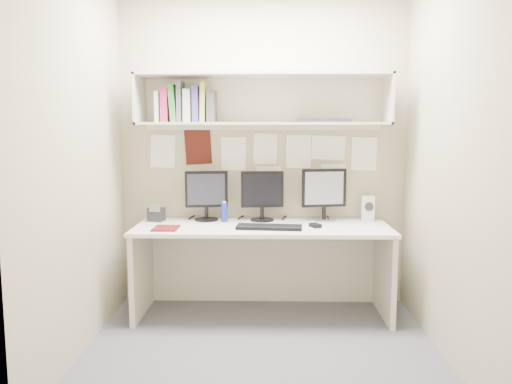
{
  "coord_description": "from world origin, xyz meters",
  "views": [
    {
      "loc": [
        0.04,
        -3.23,
        1.48
      ],
      "look_at": [
        -0.04,
        0.35,
        1.03
      ],
      "focal_mm": 35.0,
      "sensor_mm": 36.0,
      "label": 1
    }
  ],
  "objects_px": {
    "desk_phone": "(156,214)",
    "monitor_center": "(262,193)",
    "speaker": "(368,208)",
    "monitor_right": "(324,192)",
    "keyboard": "(269,227)",
    "desk": "(262,270)",
    "monitor_left": "(206,193)",
    "maroon_notebook": "(166,228)"
  },
  "relations": [
    {
      "from": "desk_phone",
      "to": "desk",
      "type": "bearing_deg",
      "value": 3.14
    },
    {
      "from": "desk",
      "to": "speaker",
      "type": "distance_m",
      "value": 1.02
    },
    {
      "from": "desk",
      "to": "speaker",
      "type": "bearing_deg",
      "value": 15.49
    },
    {
      "from": "speaker",
      "to": "desk_phone",
      "type": "xyz_separation_m",
      "value": [
        -1.76,
        -0.07,
        -0.05
      ]
    },
    {
      "from": "desk_phone",
      "to": "monitor_left",
      "type": "bearing_deg",
      "value": 20.82
    },
    {
      "from": "speaker",
      "to": "monitor_left",
      "type": "bearing_deg",
      "value": -172.29
    },
    {
      "from": "maroon_notebook",
      "to": "desk_phone",
      "type": "distance_m",
      "value": 0.37
    },
    {
      "from": "desk",
      "to": "desk_phone",
      "type": "distance_m",
      "value": 0.99
    },
    {
      "from": "desk",
      "to": "desk_phone",
      "type": "xyz_separation_m",
      "value": [
        -0.88,
        0.17,
        0.42
      ]
    },
    {
      "from": "monitor_right",
      "to": "maroon_notebook",
      "type": "height_order",
      "value": "monitor_right"
    },
    {
      "from": "monitor_left",
      "to": "maroon_notebook",
      "type": "bearing_deg",
      "value": -134.55
    },
    {
      "from": "monitor_left",
      "to": "maroon_notebook",
      "type": "height_order",
      "value": "monitor_left"
    },
    {
      "from": "desk_phone",
      "to": "maroon_notebook",
      "type": "bearing_deg",
      "value": -51.97
    },
    {
      "from": "monitor_right",
      "to": "keyboard",
      "type": "height_order",
      "value": "monitor_right"
    },
    {
      "from": "monitor_right",
      "to": "monitor_left",
      "type": "bearing_deg",
      "value": 169.01
    },
    {
      "from": "monitor_left",
      "to": "keyboard",
      "type": "height_order",
      "value": "monitor_left"
    },
    {
      "from": "speaker",
      "to": "keyboard",
      "type": "bearing_deg",
      "value": -148.87
    },
    {
      "from": "maroon_notebook",
      "to": "monitor_right",
      "type": "bearing_deg",
      "value": 17.88
    },
    {
      "from": "monitor_center",
      "to": "keyboard",
      "type": "bearing_deg",
      "value": -86.44
    },
    {
      "from": "desk",
      "to": "monitor_right",
      "type": "bearing_deg",
      "value": 23.43
    },
    {
      "from": "desk_phone",
      "to": "monitor_center",
      "type": "bearing_deg",
      "value": 17.28
    },
    {
      "from": "monitor_center",
      "to": "keyboard",
      "type": "relative_size",
      "value": 0.83
    },
    {
      "from": "monitor_center",
      "to": "speaker",
      "type": "distance_m",
      "value": 0.89
    },
    {
      "from": "monitor_left",
      "to": "maroon_notebook",
      "type": "xyz_separation_m",
      "value": [
        -0.27,
        -0.38,
        -0.22
      ]
    },
    {
      "from": "desk",
      "to": "speaker",
      "type": "height_order",
      "value": "speaker"
    },
    {
      "from": "monitor_center",
      "to": "maroon_notebook",
      "type": "xyz_separation_m",
      "value": [
        -0.73,
        -0.38,
        -0.22
      ]
    },
    {
      "from": "monitor_center",
      "to": "monitor_right",
      "type": "xyz_separation_m",
      "value": [
        0.51,
        -0.0,
        0.01
      ]
    },
    {
      "from": "desk",
      "to": "monitor_center",
      "type": "height_order",
      "value": "monitor_center"
    },
    {
      "from": "keyboard",
      "to": "monitor_right",
      "type": "bearing_deg",
      "value": 43.15
    },
    {
      "from": "monitor_left",
      "to": "monitor_right",
      "type": "bearing_deg",
      "value": -9.58
    },
    {
      "from": "desk",
      "to": "desk_phone",
      "type": "relative_size",
      "value": 13.58
    },
    {
      "from": "monitor_left",
      "to": "speaker",
      "type": "distance_m",
      "value": 1.35
    },
    {
      "from": "desk",
      "to": "monitor_left",
      "type": "bearing_deg",
      "value": 154.9
    },
    {
      "from": "keyboard",
      "to": "desk",
      "type": "bearing_deg",
      "value": 117.8
    },
    {
      "from": "speaker",
      "to": "desk_phone",
      "type": "height_order",
      "value": "speaker"
    },
    {
      "from": "monitor_center",
      "to": "speaker",
      "type": "relative_size",
      "value": 1.98
    },
    {
      "from": "desk",
      "to": "keyboard",
      "type": "distance_m",
      "value": 0.4
    },
    {
      "from": "speaker",
      "to": "desk_phone",
      "type": "bearing_deg",
      "value": -170.94
    },
    {
      "from": "keyboard",
      "to": "desk_phone",
      "type": "relative_size",
      "value": 3.37
    },
    {
      "from": "keyboard",
      "to": "maroon_notebook",
      "type": "xyz_separation_m",
      "value": [
        -0.79,
        -0.03,
        -0.01
      ]
    },
    {
      "from": "monitor_right",
      "to": "speaker",
      "type": "bearing_deg",
      "value": -7.44
    },
    {
      "from": "monitor_center",
      "to": "desk_phone",
      "type": "bearing_deg",
      "value": 177.31
    }
  ]
}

